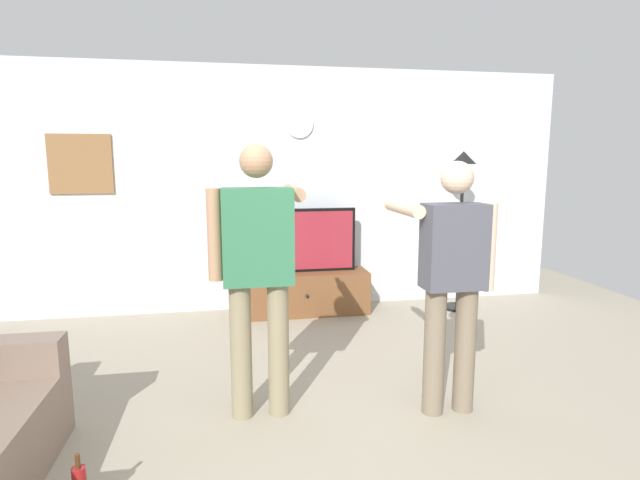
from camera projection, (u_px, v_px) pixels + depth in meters
name	position (u px, v px, depth m)	size (l,w,h in m)	color
ground_plane	(350.00, 442.00, 3.04)	(8.40, 8.40, 0.00)	#9E937F
back_wall	(289.00, 190.00, 5.69)	(6.40, 0.10, 2.70)	silver
tv_stand	(304.00, 293.00, 5.54)	(1.41, 0.44, 0.47)	brown
television	(303.00, 240.00, 5.50)	(1.16, 0.07, 0.70)	black
wall_clock	(299.00, 124.00, 5.53)	(0.30, 0.30, 0.03)	white
framed_picture	(81.00, 164.00, 5.19)	(0.63, 0.04, 0.61)	olive
floor_lamp	(462.00, 197.00, 5.56)	(0.32, 0.32, 1.78)	black
person_standing_nearer_lamp	(258.00, 265.00, 3.22)	(0.63, 0.78, 1.79)	gray
person_standing_nearer_couch	(452.00, 274.00, 3.28)	(0.58, 0.78, 1.68)	#7A6B56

